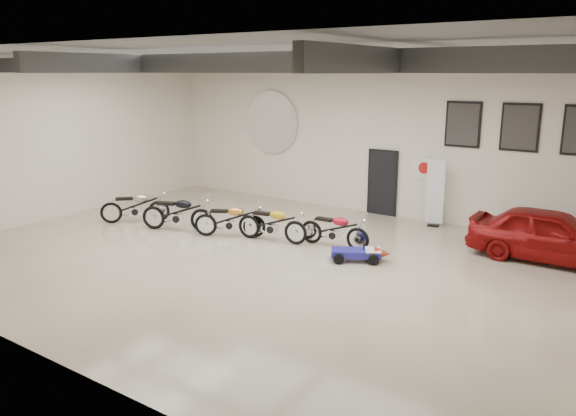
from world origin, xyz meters
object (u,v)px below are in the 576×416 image
Objects in this scene: motorcycle_silver at (135,206)px; motorcycle_black at (177,212)px; motorcycle_gold at (230,219)px; banner_stand at (435,194)px; go_kart at (361,251)px; vintage_car at (551,235)px; motorcycle_yellow at (272,223)px; motorcycle_red at (334,229)px.

motorcycle_black is (1.78, 0.08, 0.03)m from motorcycle_silver.
motorcycle_black reaches higher than motorcycle_gold.
motorcycle_silver is (-7.88, -4.86, -0.46)m from banner_stand.
vintage_car is at bearing 5.20° from go_kart.
banner_stand is 0.97× the size of motorcycle_yellow.
banner_stand is at bearing 66.82° from vintage_car.
motorcycle_silver is 1.03× the size of motorcycle_gold.
motorcycle_silver is at bearing -172.19° from motorcycle_red.
motorcycle_silver is 4.79m from motorcycle_yellow.
motorcycle_black is 4.80m from motorcycle_red.
motorcycle_black is 0.56× the size of vintage_car.
motorcycle_gold is 8.47m from vintage_car.
banner_stand is 0.99× the size of motorcycle_gold.
banner_stand is at bearing -11.89° from motorcycle_silver.
motorcycle_red is 5.42m from vintage_car.
motorcycle_silver is 1.37× the size of go_kart.
vintage_car is at bearing -29.92° from banner_stand.
motorcycle_gold is at bearing -167.97° from motorcycle_red.
motorcycle_silver is 3.50m from motorcycle_gold.
motorcycle_silver is 1.78m from motorcycle_black.
motorcycle_black is at bearing -168.90° from motorcycle_red.
motorcycle_black is 1.09× the size of motorcycle_gold.
motorcycle_yellow is 0.53× the size of vintage_car.
motorcycle_yellow is at bearing -8.32° from motorcycle_black.
motorcycle_gold is at bearing -35.76° from motorcycle_silver.
motorcycle_yellow is 1.04× the size of motorcycle_red.
go_kart is (7.55, 0.69, -0.27)m from motorcycle_silver.
banner_stand is at bearing 43.09° from motorcycle_yellow.
motorcycle_black is 1.06× the size of motorcycle_yellow.
motorcycle_silver is 1.05× the size of motorcycle_red.
motorcycle_yellow is 1.77m from motorcycle_red.
motorcycle_yellow is at bearing -33.99° from motorcycle_silver.
motorcycle_silver is at bearing -179.53° from motorcycle_yellow.
vintage_car is at bearing -8.41° from motorcycle_gold.
motorcycle_black is at bearing -175.44° from motorcycle_yellow.
vintage_car reaches higher than motorcycle_gold.
motorcycle_red is (1.70, 0.51, -0.02)m from motorcycle_yellow.
vintage_car is at bearing -3.21° from motorcycle_black.
banner_stand is at bearing 64.00° from motorcycle_red.
motorcycle_yellow is (2.95, 0.72, -0.03)m from motorcycle_black.
motorcycle_red is at bearing 7.62° from motorcycle_yellow.
motorcycle_red is 0.50× the size of vintage_car.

